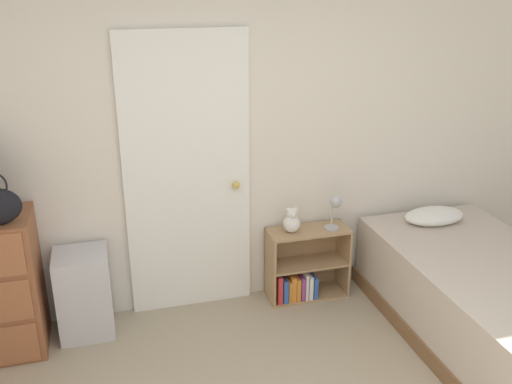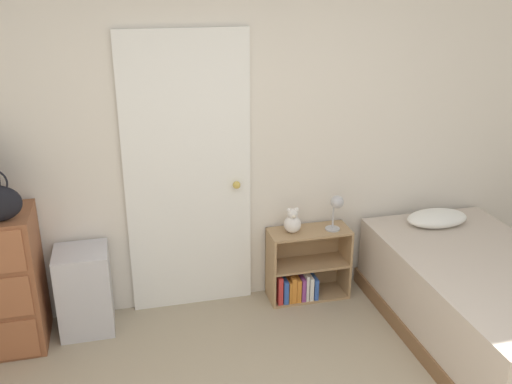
{
  "view_description": "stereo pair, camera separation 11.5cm",
  "coord_description": "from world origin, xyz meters",
  "px_view_note": "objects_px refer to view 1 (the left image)",
  "views": [
    {
      "loc": [
        -0.84,
        -1.6,
        2.39
      ],
      "look_at": [
        0.16,
        1.97,
        0.96
      ],
      "focal_mm": 40.0,
      "sensor_mm": 36.0,
      "label": 1
    },
    {
      "loc": [
        -0.73,
        -1.63,
        2.39
      ],
      "look_at": [
        0.16,
        1.97,
        0.96
      ],
      "focal_mm": 40.0,
      "sensor_mm": 36.0,
      "label": 2
    }
  ],
  "objects_px": {
    "teddy_bear": "(292,221)",
    "storage_bin": "(84,293)",
    "bookshelf": "(302,270)",
    "bed": "(482,297)",
    "desk_lamp": "(335,205)"
  },
  "relations": [
    {
      "from": "bookshelf",
      "to": "bed",
      "type": "distance_m",
      "value": 1.31
    },
    {
      "from": "storage_bin",
      "to": "desk_lamp",
      "type": "height_order",
      "value": "desk_lamp"
    },
    {
      "from": "storage_bin",
      "to": "teddy_bear",
      "type": "distance_m",
      "value": 1.57
    },
    {
      "from": "bookshelf",
      "to": "desk_lamp",
      "type": "relative_size",
      "value": 2.23
    },
    {
      "from": "desk_lamp",
      "to": "teddy_bear",
      "type": "bearing_deg",
      "value": 173.32
    },
    {
      "from": "desk_lamp",
      "to": "storage_bin",
      "type": "bearing_deg",
      "value": -179.86
    },
    {
      "from": "teddy_bear",
      "to": "desk_lamp",
      "type": "distance_m",
      "value": 0.35
    },
    {
      "from": "bookshelf",
      "to": "bed",
      "type": "relative_size",
      "value": 0.33
    },
    {
      "from": "bookshelf",
      "to": "desk_lamp",
      "type": "height_order",
      "value": "desk_lamp"
    },
    {
      "from": "teddy_bear",
      "to": "storage_bin",
      "type": "bearing_deg",
      "value": -178.39
    },
    {
      "from": "bookshelf",
      "to": "desk_lamp",
      "type": "bearing_deg",
      "value": -10.14
    },
    {
      "from": "teddy_bear",
      "to": "bed",
      "type": "bearing_deg",
      "value": -35.58
    },
    {
      "from": "bookshelf",
      "to": "storage_bin",
      "type": "bearing_deg",
      "value": -178.38
    },
    {
      "from": "bookshelf",
      "to": "desk_lamp",
      "type": "distance_m",
      "value": 0.59
    },
    {
      "from": "storage_bin",
      "to": "bookshelf",
      "type": "distance_m",
      "value": 1.63
    }
  ]
}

